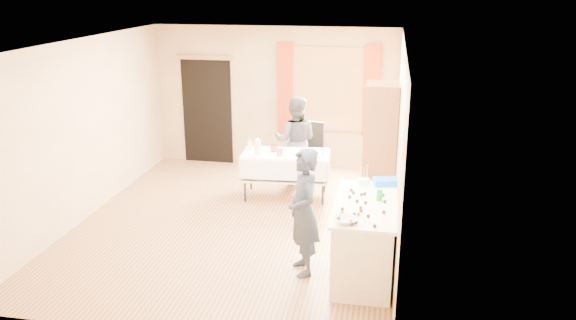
% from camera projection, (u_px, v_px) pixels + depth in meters
% --- Properties ---
extents(floor, '(4.50, 5.50, 0.02)m').
position_uv_depth(floor, '(237.00, 224.00, 8.18)').
color(floor, '#9E7047').
rests_on(floor, ground).
extents(ceiling, '(4.50, 5.50, 0.02)m').
position_uv_depth(ceiling, '(231.00, 41.00, 7.38)').
color(ceiling, white).
rests_on(ceiling, floor).
extents(wall_back, '(4.50, 0.02, 2.60)m').
position_uv_depth(wall_back, '(274.00, 98.00, 10.36)').
color(wall_back, tan).
rests_on(wall_back, floor).
extents(wall_front, '(4.50, 0.02, 2.60)m').
position_uv_depth(wall_front, '(154.00, 216.00, 5.20)').
color(wall_front, tan).
rests_on(wall_front, floor).
extents(wall_left, '(0.02, 5.50, 2.60)m').
position_uv_depth(wall_left, '(84.00, 130.00, 8.17)').
color(wall_left, tan).
rests_on(wall_left, floor).
extents(wall_right, '(0.02, 5.50, 2.60)m').
position_uv_depth(wall_right, '(400.00, 145.00, 7.39)').
color(wall_right, tan).
rests_on(wall_right, floor).
extents(window_frame, '(1.32, 0.06, 1.52)m').
position_uv_depth(window_frame, '(328.00, 89.00, 10.09)').
color(window_frame, olive).
rests_on(window_frame, wall_back).
extents(window_pane, '(1.20, 0.02, 1.40)m').
position_uv_depth(window_pane, '(328.00, 89.00, 10.08)').
color(window_pane, white).
rests_on(window_pane, wall_back).
extents(curtain_left, '(0.28, 0.06, 1.65)m').
position_uv_depth(curtain_left, '(285.00, 88.00, 10.18)').
color(curtain_left, '#9B3114').
rests_on(curtain_left, wall_back).
extents(curtain_right, '(0.28, 0.06, 1.65)m').
position_uv_depth(curtain_right, '(372.00, 91.00, 9.91)').
color(curtain_right, '#9B3114').
rests_on(curtain_right, wall_back).
extents(doorway, '(0.95, 0.04, 2.00)m').
position_uv_depth(doorway, '(207.00, 111.00, 10.65)').
color(doorway, black).
rests_on(doorway, floor).
extents(door_lintel, '(1.05, 0.06, 0.08)m').
position_uv_depth(door_lintel, '(204.00, 57.00, 10.31)').
color(door_lintel, olive).
rests_on(door_lintel, wall_back).
extents(cabinet, '(0.50, 0.60, 1.91)m').
position_uv_depth(cabinet, '(380.00, 145.00, 8.62)').
color(cabinet, brown).
rests_on(cabinet, floor).
extents(counter, '(0.72, 1.52, 0.91)m').
position_uv_depth(counter, '(364.00, 239.00, 6.66)').
color(counter, '#F7EBCF').
rests_on(counter, floor).
extents(party_table, '(1.44, 0.82, 0.75)m').
position_uv_depth(party_table, '(286.00, 171.00, 9.04)').
color(party_table, black).
rests_on(party_table, floor).
extents(chair, '(0.51, 0.51, 1.01)m').
position_uv_depth(chair, '(309.00, 162.00, 9.93)').
color(chair, black).
rests_on(chair, floor).
extents(girl, '(0.84, 0.80, 1.55)m').
position_uv_depth(girl, '(304.00, 212.00, 6.59)').
color(girl, '#22293A').
rests_on(girl, floor).
extents(woman, '(0.76, 0.61, 1.52)m').
position_uv_depth(woman, '(296.00, 141.00, 9.58)').
color(woman, black).
rests_on(woman, floor).
extents(soda_can, '(0.08, 0.08, 0.12)m').
position_uv_depth(soda_can, '(380.00, 196.00, 6.58)').
color(soda_can, '#0DA020').
rests_on(soda_can, counter).
extents(mixing_bowl, '(0.40, 0.40, 0.06)m').
position_uv_depth(mixing_bowl, '(345.00, 220.00, 5.98)').
color(mixing_bowl, white).
rests_on(mixing_bowl, counter).
extents(foam_block, '(0.17, 0.13, 0.08)m').
position_uv_depth(foam_block, '(364.00, 182.00, 7.08)').
color(foam_block, white).
rests_on(foam_block, counter).
extents(blue_basket, '(0.34, 0.26, 0.08)m').
position_uv_depth(blue_basket, '(385.00, 182.00, 7.08)').
color(blue_basket, blue).
rests_on(blue_basket, counter).
extents(pitcher, '(0.13, 0.13, 0.22)m').
position_uv_depth(pitcher, '(257.00, 147.00, 8.87)').
color(pitcher, silver).
rests_on(pitcher, party_table).
extents(cup_red, '(0.22, 0.22, 0.10)m').
position_uv_depth(cup_red, '(274.00, 148.00, 9.01)').
color(cup_red, '#C7451E').
rests_on(cup_red, party_table).
extents(cup_rainbow, '(0.12, 0.12, 0.11)m').
position_uv_depth(cup_rainbow, '(279.00, 153.00, 8.77)').
color(cup_rainbow, red).
rests_on(cup_rainbow, party_table).
extents(small_bowl, '(0.30, 0.30, 0.06)m').
position_uv_depth(small_bowl, '(305.00, 150.00, 8.98)').
color(small_bowl, white).
rests_on(small_bowl, party_table).
extents(pastry_tray, '(0.32, 0.27, 0.02)m').
position_uv_depth(pastry_tray, '(318.00, 155.00, 8.79)').
color(pastry_tray, white).
rests_on(pastry_tray, party_table).
extents(bottle, '(0.13, 0.13, 0.16)m').
position_uv_depth(bottle, '(250.00, 144.00, 9.14)').
color(bottle, white).
rests_on(bottle, party_table).
extents(cake_balls, '(0.52, 1.05, 0.04)m').
position_uv_depth(cake_balls, '(362.00, 207.00, 6.36)').
color(cake_balls, '#3F2314').
rests_on(cake_balls, counter).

